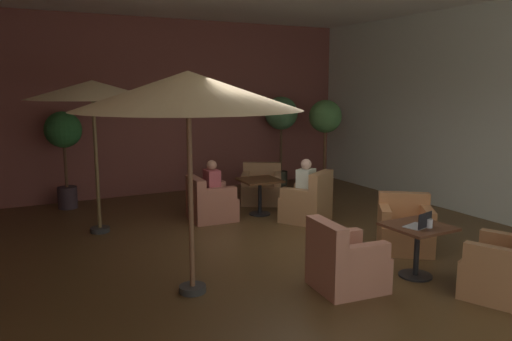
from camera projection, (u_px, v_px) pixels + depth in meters
ground_plane at (273, 261)px, 6.96m from camera, size 9.18×10.31×0.02m
wall_back_brick at (161, 107)px, 11.10m from camera, size 9.18×0.08×3.87m
wall_right_plain at (500, 113)px, 8.70m from camera, size 0.08×10.31×3.87m
cafe_table_front_left at (417, 238)px, 6.30m from camera, size 0.75×0.75×0.68m
armchair_front_left_north at (345, 264)px, 5.94m from camera, size 0.84×0.79×0.86m
armchair_front_left_east at (508, 271)px, 5.66m from camera, size 1.01×1.03×0.92m
armchair_front_left_south at (405, 230)px, 7.37m from camera, size 1.04×1.03×0.82m
cafe_table_front_right at (260, 188)px, 9.36m from camera, size 0.76×0.76×0.68m
armchair_front_right_north at (308, 203)px, 8.89m from camera, size 1.00×1.02×0.93m
armchair_front_right_east at (262, 188)px, 10.38m from camera, size 1.09×1.09×0.80m
armchair_front_right_south at (210, 203)px, 9.00m from camera, size 0.82×0.76×0.80m
patio_umbrella_tall_red at (188, 91)px, 5.50m from camera, size 2.57×2.57×2.58m
patio_umbrella_center_beige at (92, 91)px, 7.92m from camera, size 2.09×2.09×2.50m
potted_tree_left_corner at (325, 126)px, 11.32m from camera, size 0.75×0.75×2.10m
potted_tree_mid_left at (64, 140)px, 9.70m from camera, size 0.71×0.71×1.93m
potted_tree_mid_right at (281, 118)px, 11.98m from camera, size 0.79×0.79×2.15m
patron_blue_shirt at (212, 181)px, 8.95m from camera, size 0.24×0.39×0.68m
patron_by_window at (306, 180)px, 8.84m from camera, size 0.41×0.39×0.68m
iced_drink_cup at (429, 223)px, 6.16m from camera, size 0.08×0.08×0.11m
open_laptop at (420, 224)px, 6.16m from camera, size 0.36×0.30×0.20m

